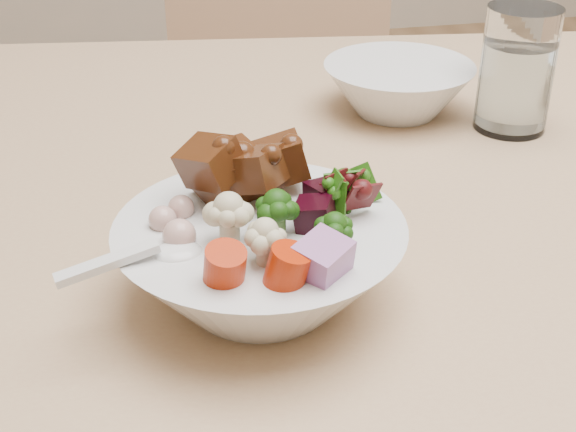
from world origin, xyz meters
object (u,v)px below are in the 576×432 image
(chair_far, at_px, (276,161))
(side_bowl, at_px, (398,89))
(food_bowl, at_px, (262,255))
(water_glass, at_px, (516,75))

(chair_far, bearing_deg, side_bowl, -73.56)
(food_bowl, relative_size, side_bowl, 1.26)
(side_bowl, bearing_deg, food_bowl, -123.65)
(chair_far, distance_m, water_glass, 0.72)
(water_glass, height_order, side_bowl, water_glass)
(chair_far, xyz_separation_m, water_glass, (0.12, -0.61, 0.37))
(food_bowl, height_order, side_bowl, food_bowl)
(chair_far, relative_size, food_bowl, 4.44)
(chair_far, bearing_deg, water_glass, -64.65)
(chair_far, height_order, food_bowl, food_bowl)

